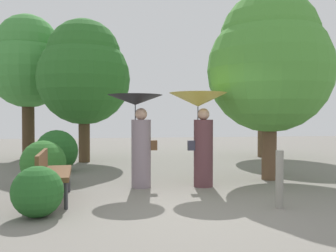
{
  "coord_description": "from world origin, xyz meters",
  "views": [
    {
      "loc": [
        -1.27,
        -5.22,
        1.41
      ],
      "look_at": [
        0.0,
        2.62,
        1.22
      ],
      "focal_mm": 39.22,
      "sensor_mm": 36.0,
      "label": 1
    }
  ],
  "objects_px": {
    "person_right": "(200,119)",
    "park_bench": "(52,170)",
    "tree_mid_left": "(84,71)",
    "tree_near_left": "(28,62)",
    "person_left": "(138,124)",
    "tree_mid_right": "(270,61)",
    "tree_near_right": "(264,68)",
    "path_marker_post": "(280,179)"
  },
  "relations": [
    {
      "from": "park_bench",
      "to": "tree_near_left",
      "type": "height_order",
      "value": "tree_near_left"
    },
    {
      "from": "tree_mid_left",
      "to": "tree_mid_right",
      "type": "xyz_separation_m",
      "value": [
        4.34,
        -4.0,
        -0.17
      ]
    },
    {
      "from": "tree_near_left",
      "to": "tree_near_right",
      "type": "relative_size",
      "value": 0.99
    },
    {
      "from": "person_right",
      "to": "tree_mid_left",
      "type": "xyz_separation_m",
      "value": [
        -2.59,
        4.58,
        1.46
      ]
    },
    {
      "from": "tree_near_left",
      "to": "tree_near_right",
      "type": "distance_m",
      "value": 8.18
    },
    {
      "from": "tree_near_left",
      "to": "tree_near_right",
      "type": "bearing_deg",
      "value": -5.77
    },
    {
      "from": "tree_near_right",
      "to": "path_marker_post",
      "type": "distance_m",
      "value": 8.03
    },
    {
      "from": "person_left",
      "to": "tree_near_left",
      "type": "height_order",
      "value": "tree_near_left"
    },
    {
      "from": "park_bench",
      "to": "tree_near_right",
      "type": "height_order",
      "value": "tree_near_right"
    },
    {
      "from": "tree_near_right",
      "to": "tree_mid_right",
      "type": "height_order",
      "value": "tree_near_right"
    },
    {
      "from": "park_bench",
      "to": "tree_mid_left",
      "type": "xyz_separation_m",
      "value": [
        0.19,
        5.39,
        2.34
      ]
    },
    {
      "from": "person_left",
      "to": "person_right",
      "type": "bearing_deg",
      "value": -98.72
    },
    {
      "from": "person_right",
      "to": "park_bench",
      "type": "xyz_separation_m",
      "value": [
        -2.77,
        -0.81,
        -0.87
      ]
    },
    {
      "from": "person_right",
      "to": "park_bench",
      "type": "relative_size",
      "value": 1.24
    },
    {
      "from": "person_right",
      "to": "path_marker_post",
      "type": "distance_m",
      "value": 2.27
    },
    {
      "from": "person_left",
      "to": "path_marker_post",
      "type": "distance_m",
      "value": 2.99
    },
    {
      "from": "tree_near_right",
      "to": "tree_mid_left",
      "type": "relative_size",
      "value": 1.1
    },
    {
      "from": "park_bench",
      "to": "tree_mid_right",
      "type": "height_order",
      "value": "tree_mid_right"
    },
    {
      "from": "tree_mid_left",
      "to": "tree_mid_right",
      "type": "height_order",
      "value": "tree_mid_left"
    },
    {
      "from": "person_left",
      "to": "park_bench",
      "type": "distance_m",
      "value": 1.95
    },
    {
      "from": "person_left",
      "to": "tree_mid_left",
      "type": "xyz_separation_m",
      "value": [
        -1.35,
        4.46,
        1.58
      ]
    },
    {
      "from": "park_bench",
      "to": "tree_near_right",
      "type": "relative_size",
      "value": 0.31
    },
    {
      "from": "park_bench",
      "to": "tree_near_left",
      "type": "xyz_separation_m",
      "value": [
        -1.76,
        6.73,
        2.78
      ]
    },
    {
      "from": "park_bench",
      "to": "tree_mid_right",
      "type": "distance_m",
      "value": 5.21
    },
    {
      "from": "tree_near_right",
      "to": "path_marker_post",
      "type": "height_order",
      "value": "tree_near_right"
    },
    {
      "from": "person_left",
      "to": "tree_mid_right",
      "type": "relative_size",
      "value": 0.44
    },
    {
      "from": "park_bench",
      "to": "path_marker_post",
      "type": "height_order",
      "value": "path_marker_post"
    },
    {
      "from": "person_right",
      "to": "tree_near_right",
      "type": "relative_size",
      "value": 0.39
    },
    {
      "from": "tree_near_left",
      "to": "tree_mid_right",
      "type": "bearing_deg",
      "value": -40.3
    },
    {
      "from": "person_right",
      "to": "tree_near_right",
      "type": "height_order",
      "value": "tree_near_right"
    },
    {
      "from": "person_right",
      "to": "tree_mid_left",
      "type": "distance_m",
      "value": 5.46
    },
    {
      "from": "tree_mid_right",
      "to": "path_marker_post",
      "type": "xyz_separation_m",
      "value": [
        -0.97,
        -2.49,
        -2.23
      ]
    },
    {
      "from": "park_bench",
      "to": "tree_mid_right",
      "type": "bearing_deg",
      "value": -77.19
    },
    {
      "from": "tree_near_left",
      "to": "path_marker_post",
      "type": "bearing_deg",
      "value": -55.8
    },
    {
      "from": "tree_near_right",
      "to": "path_marker_post",
      "type": "relative_size",
      "value": 5.5
    },
    {
      "from": "person_left",
      "to": "person_right",
      "type": "relative_size",
      "value": 0.98
    },
    {
      "from": "tree_mid_left",
      "to": "person_right",
      "type": "bearing_deg",
      "value": -60.57
    },
    {
      "from": "person_left",
      "to": "person_right",
      "type": "xyz_separation_m",
      "value": [
        1.24,
        -0.12,
        0.12
      ]
    },
    {
      "from": "tree_near_left",
      "to": "tree_mid_left",
      "type": "relative_size",
      "value": 1.09
    },
    {
      "from": "person_left",
      "to": "tree_near_left",
      "type": "bearing_deg",
      "value": 26.52
    },
    {
      "from": "person_right",
      "to": "park_bench",
      "type": "distance_m",
      "value": 3.02
    },
    {
      "from": "park_bench",
      "to": "tree_near_left",
      "type": "distance_m",
      "value": 7.49
    }
  ]
}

